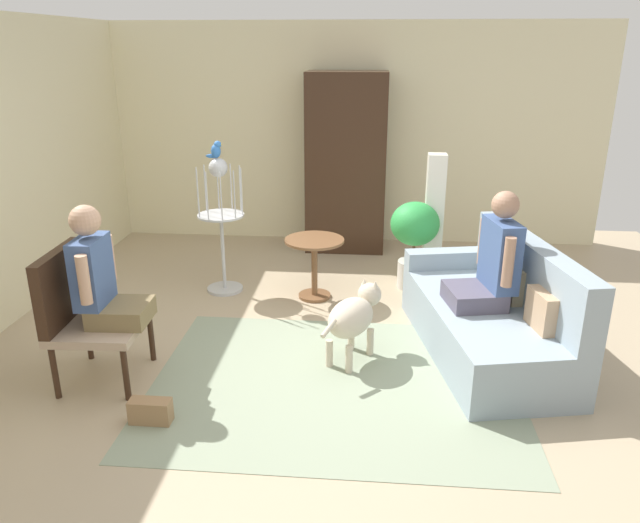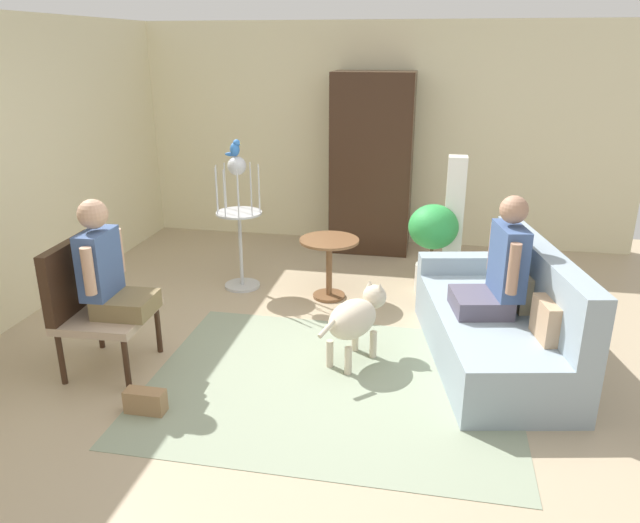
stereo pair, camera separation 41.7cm
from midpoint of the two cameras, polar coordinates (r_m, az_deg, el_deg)
The scene contains 15 objects.
ground_plane at distance 4.79m, azimuth 2.73°, elevation -9.63°, with size 7.80×7.80×0.00m, color tan.
back_wall at distance 7.54m, azimuth 6.64°, elevation 11.75°, with size 6.23×0.12×2.62m, color beige.
area_rug at distance 4.52m, azimuth 3.78°, elevation -11.51°, with size 2.67×2.09×0.01m, color gray.
couch at distance 4.97m, azimuth 18.99°, elevation -5.58°, with size 1.22×2.00×0.92m.
armchair at distance 4.75m, azimuth -18.64°, elevation -3.30°, with size 0.63×0.69×1.00m.
person_on_couch at distance 4.76m, azimuth 19.06°, elevation -0.64°, with size 0.55×0.57×0.90m.
person_on_armchair at distance 4.59m, azimuth -17.07°, elevation -0.74°, with size 0.49×0.53×0.86m.
round_end_table at distance 5.82m, azimuth 2.92°, elevation 0.32°, with size 0.57×0.57×0.60m.
dog at distance 4.69m, azimuth 5.94°, elevation -5.31°, with size 0.48×0.73×0.59m.
bird_cage_stand at distance 6.00m, azimuth -5.69°, elevation 4.32°, with size 0.45×0.45×1.35m.
parrot at distance 5.86m, azimuth -6.01°, elevation 10.56°, with size 0.17×0.10×0.16m.
potted_plant at distance 6.06m, azimuth 12.55°, elevation 2.22°, with size 0.49×0.49×0.90m.
column_lamp at distance 6.15m, azimuth 14.39°, elevation 3.31°, with size 0.20×0.20×1.35m.
armoire_cabinet at distance 7.17m, azimuth 6.61°, elevation 9.12°, with size 0.93×0.56×2.08m, color #382316.
handbag at distance 4.28m, azimuth -13.47°, elevation -12.81°, with size 0.27×0.11×0.17m, color #99724C.
Camera 2 is at (0.78, -4.10, 2.35)m, focal length 33.86 mm.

